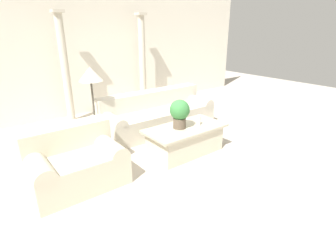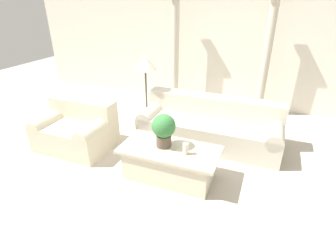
{
  "view_description": "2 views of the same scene",
  "coord_description": "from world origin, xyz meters",
  "px_view_note": "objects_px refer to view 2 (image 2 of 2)",
  "views": [
    {
      "loc": [
        -2.7,
        -3.56,
        2.09
      ],
      "look_at": [
        -0.05,
        -0.15,
        0.46
      ],
      "focal_mm": 28.0,
      "sensor_mm": 36.0,
      "label": 1
    },
    {
      "loc": [
        1.28,
        -3.41,
        2.42
      ],
      "look_at": [
        -0.09,
        0.02,
        0.6
      ],
      "focal_mm": 28.0,
      "sensor_mm": 36.0,
      "label": 2
    }
  ],
  "objects_px": {
    "potted_plant": "(164,129)",
    "floor_lamp": "(145,66)",
    "loveseat": "(77,129)",
    "coffee_table": "(170,162)",
    "sofa_long": "(210,126)"
  },
  "relations": [
    {
      "from": "floor_lamp",
      "to": "sofa_long",
      "type": "bearing_deg",
      "value": -6.05
    },
    {
      "from": "sofa_long",
      "to": "loveseat",
      "type": "xyz_separation_m",
      "value": [
        -2.14,
        -1.02,
        0.01
      ]
    },
    {
      "from": "sofa_long",
      "to": "coffee_table",
      "type": "distance_m",
      "value": 1.29
    },
    {
      "from": "potted_plant",
      "to": "coffee_table",
      "type": "bearing_deg",
      "value": -18.51
    },
    {
      "from": "loveseat",
      "to": "potted_plant",
      "type": "bearing_deg",
      "value": -6.55
    },
    {
      "from": "potted_plant",
      "to": "floor_lamp",
      "type": "height_order",
      "value": "floor_lamp"
    },
    {
      "from": "loveseat",
      "to": "coffee_table",
      "type": "xyz_separation_m",
      "value": [
        1.86,
        -0.24,
        -0.09
      ]
    },
    {
      "from": "sofa_long",
      "to": "floor_lamp",
      "type": "relative_size",
      "value": 1.73
    },
    {
      "from": "sofa_long",
      "to": "floor_lamp",
      "type": "bearing_deg",
      "value": 173.95
    },
    {
      "from": "potted_plant",
      "to": "floor_lamp",
      "type": "xyz_separation_m",
      "value": [
        -0.94,
        1.36,
        0.5
      ]
    },
    {
      "from": "sofa_long",
      "to": "potted_plant",
      "type": "distance_m",
      "value": 1.35
    },
    {
      "from": "loveseat",
      "to": "potted_plant",
      "type": "height_order",
      "value": "potted_plant"
    },
    {
      "from": "coffee_table",
      "to": "floor_lamp",
      "type": "distance_m",
      "value": 2.02
    },
    {
      "from": "loveseat",
      "to": "coffee_table",
      "type": "distance_m",
      "value": 1.88
    },
    {
      "from": "loveseat",
      "to": "floor_lamp",
      "type": "bearing_deg",
      "value": 54.92
    }
  ]
}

